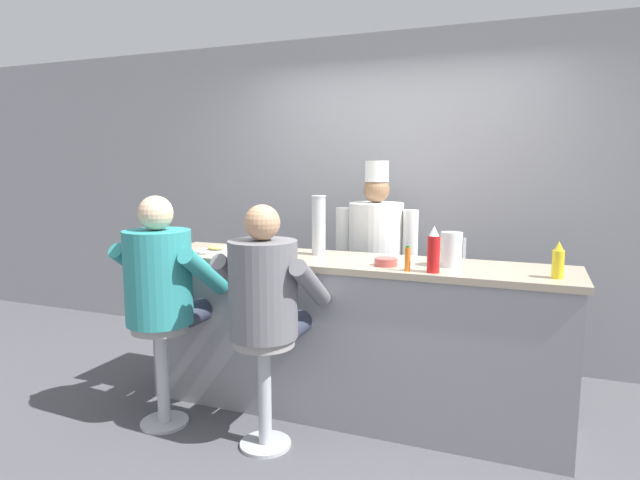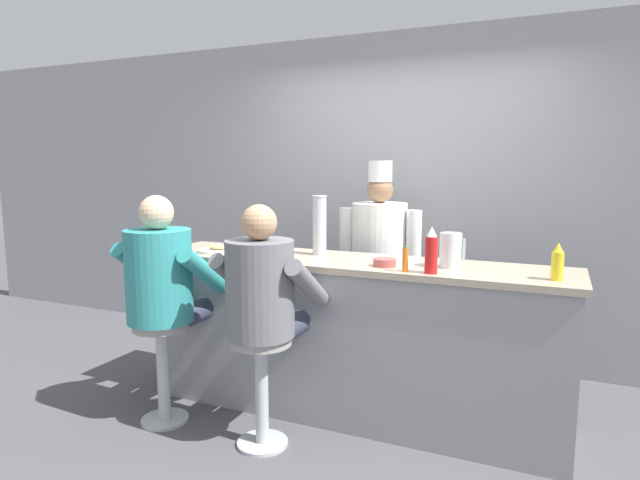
{
  "view_description": "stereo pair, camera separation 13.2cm",
  "coord_description": "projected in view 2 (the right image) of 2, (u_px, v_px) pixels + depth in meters",
  "views": [
    {
      "loc": [
        1.07,
        -2.89,
        1.62
      ],
      "look_at": [
        -0.19,
        0.27,
        1.14
      ],
      "focal_mm": 30.0,
      "sensor_mm": 36.0,
      "label": 1
    },
    {
      "loc": [
        1.19,
        -2.84,
        1.62
      ],
      "look_at": [
        -0.19,
        0.27,
        1.14
      ],
      "focal_mm": 30.0,
      "sensor_mm": 36.0,
      "label": 2
    }
  ],
  "objects": [
    {
      "name": "cook_in_whites_near",
      "position": [
        379.0,
        259.0,
        4.08
      ],
      "size": [
        0.65,
        0.41,
        1.65
      ],
      "color": "#232328",
      "rests_on": "ground_plane"
    },
    {
      "name": "diner_seated_teal",
      "position": [
        163.0,
        282.0,
        3.32
      ],
      "size": [
        0.61,
        0.61,
        1.44
      ],
      "color": "#B2B5BA",
      "rests_on": "ground_plane"
    },
    {
      "name": "cereal_bowl",
      "position": [
        385.0,
        262.0,
        3.19
      ],
      "size": [
        0.14,
        0.14,
        0.05
      ],
      "color": "#B24C47",
      "rests_on": "diner_counter"
    },
    {
      "name": "mustard_bottle_yellow",
      "position": [
        558.0,
        263.0,
        2.79
      ],
      "size": [
        0.06,
        0.06,
        0.2
      ],
      "color": "yellow",
      "rests_on": "diner_counter"
    },
    {
      "name": "wall_back",
      "position": [
        403.0,
        197.0,
        4.49
      ],
      "size": [
        10.0,
        0.06,
        2.7
      ],
      "color": "#99999E",
      "rests_on": "ground_plane"
    },
    {
      "name": "ground_plane",
      "position": [
        331.0,
        432.0,
        3.27
      ],
      "size": [
        20.0,
        20.0,
        0.0
      ],
      "primitive_type": "plane",
      "color": "#4C4C51"
    },
    {
      "name": "hot_sauce_bottle_orange",
      "position": [
        405.0,
        259.0,
        3.01
      ],
      "size": [
        0.03,
        0.03,
        0.15
      ],
      "color": "orange",
      "rests_on": "diner_counter"
    },
    {
      "name": "diner_seated_grey",
      "position": [
        263.0,
        297.0,
        3.03
      ],
      "size": [
        0.59,
        0.58,
        1.41
      ],
      "color": "#B2B5BA",
      "rests_on": "ground_plane"
    },
    {
      "name": "cup_stack_steel",
      "position": [
        320.0,
        225.0,
        3.57
      ],
      "size": [
        0.1,
        0.1,
        0.4
      ],
      "color": "#B7BABF",
      "rests_on": "diner_counter"
    },
    {
      "name": "breakfast_plate",
      "position": [
        218.0,
        250.0,
        3.71
      ],
      "size": [
        0.27,
        0.27,
        0.05
      ],
      "color": "white",
      "rests_on": "diner_counter"
    },
    {
      "name": "coffee_mug_white",
      "position": [
        269.0,
        250.0,
        3.49
      ],
      "size": [
        0.13,
        0.08,
        0.1
      ],
      "color": "white",
      "rests_on": "diner_counter"
    },
    {
      "name": "water_pitcher_clear",
      "position": [
        451.0,
        250.0,
        3.13
      ],
      "size": [
        0.15,
        0.13,
        0.21
      ],
      "color": "silver",
      "rests_on": "diner_counter"
    },
    {
      "name": "diner_counter",
      "position": [
        349.0,
        337.0,
        3.47
      ],
      "size": [
        2.74,
        0.61,
        1.02
      ],
      "color": "gray",
      "rests_on": "ground_plane"
    },
    {
      "name": "ketchup_bottle_red",
      "position": [
        431.0,
        252.0,
        2.96
      ],
      "size": [
        0.07,
        0.07,
        0.26
      ],
      "color": "red",
      "rests_on": "diner_counter"
    }
  ]
}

